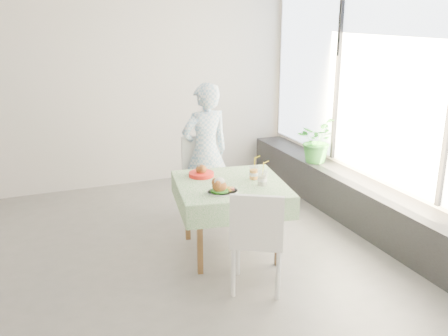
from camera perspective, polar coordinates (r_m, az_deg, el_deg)
name	(u,v)px	position (r m, az deg, el deg)	size (l,w,h in m)	color
floor	(118,271)	(4.93, -12.05, -11.42)	(6.00, 6.00, 0.00)	#5C5957
wall_back	(76,88)	(6.89, -16.61, 8.79)	(6.00, 0.02, 2.80)	silver
wall_front	(207,247)	(2.12, -1.99, -8.98)	(6.00, 0.02, 2.80)	silver
wall_right	(388,104)	(5.71, 18.24, 7.00)	(0.02, 5.00, 2.80)	silver
window_pane	(388,81)	(5.65, 18.24, 9.48)	(0.01, 4.80, 2.18)	#D1E0F9
window_ledge	(364,205)	(5.89, 15.69, -4.14)	(0.40, 4.80, 0.50)	black
cafe_table	(231,209)	(5.00, 0.75, -4.74)	(1.19, 1.19, 0.74)	brown
chair_far	(207,196)	(5.81, -1.96, -3.20)	(0.47, 0.47, 0.99)	white
chair_near	(257,258)	(4.44, 3.81, -10.19)	(0.60, 0.60, 0.94)	white
diner	(205,152)	(5.76, -2.13, 1.84)	(0.58, 0.38, 1.60)	#85B2D5
main_dish	(221,188)	(4.61, -0.33, -2.29)	(0.30, 0.30, 0.15)	white
juice_cup_orange	(254,173)	(4.99, 3.43, -0.59)	(0.10, 0.10, 0.27)	white
juice_cup_lemonade	(262,179)	(4.83, 4.40, -1.23)	(0.10, 0.10, 0.27)	white
second_dish	(201,173)	(5.09, -2.62, -0.56)	(0.26, 0.26, 0.12)	red
potted_plant	(316,140)	(6.47, 10.44, 3.17)	(0.52, 0.45, 0.57)	#307D29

